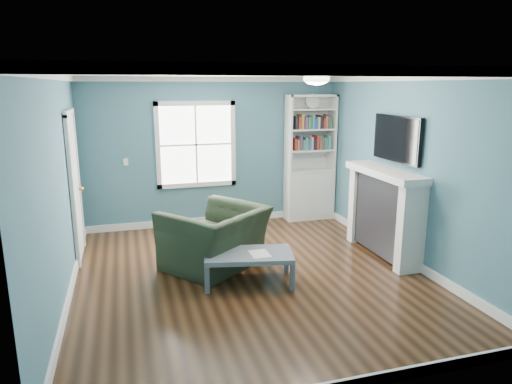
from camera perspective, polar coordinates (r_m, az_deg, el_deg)
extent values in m
plane|color=black|center=(6.14, -0.63, -10.41)|extent=(5.00, 5.00, 0.00)
plane|color=#426C7B|center=(8.15, -5.39, 4.95)|extent=(4.50, 0.00, 4.50)
plane|color=#426C7B|center=(3.49, 10.47, -6.45)|extent=(4.50, 0.00, 4.50)
plane|color=#426C7B|center=(5.60, -23.45, 0.13)|extent=(0.00, 5.00, 5.00)
plane|color=#426C7B|center=(6.70, 18.24, 2.56)|extent=(0.00, 5.00, 5.00)
plane|color=white|center=(5.63, -0.70, 14.62)|extent=(5.00, 5.00, 0.00)
cube|color=white|center=(8.40, -5.19, -3.46)|extent=(4.50, 0.03, 0.12)
cube|color=white|center=(5.98, -22.20, -11.52)|extent=(0.03, 5.00, 0.12)
cube|color=white|center=(7.01, 17.41, -7.45)|extent=(0.03, 5.00, 0.12)
cube|color=white|center=(8.05, -5.56, 13.85)|extent=(4.50, 0.04, 0.08)
cube|color=white|center=(3.31, 11.25, 14.69)|extent=(4.50, 0.04, 0.08)
cube|color=white|center=(5.47, -24.46, 13.10)|extent=(0.04, 5.00, 0.08)
cube|color=white|center=(6.59, 18.89, 13.38)|extent=(0.04, 5.00, 0.08)
cube|color=white|center=(8.07, -7.51, 5.90)|extent=(1.24, 0.01, 1.34)
cube|color=white|center=(7.99, -12.20, 5.63)|extent=(0.08, 0.06, 1.50)
cube|color=white|center=(8.18, -2.90, 6.09)|extent=(0.08, 0.06, 1.50)
cube|color=white|center=(8.18, -7.35, 0.95)|extent=(1.40, 0.06, 0.08)
cube|color=white|center=(8.00, -7.65, 10.93)|extent=(1.40, 0.06, 0.08)
cube|color=white|center=(8.06, -7.49, 5.88)|extent=(1.24, 0.03, 0.03)
cube|color=white|center=(8.06, -7.49, 5.88)|extent=(0.03, 0.03, 1.34)
cube|color=silver|center=(8.62, 6.62, -0.37)|extent=(0.90, 0.35, 0.90)
cube|color=silver|center=(8.27, 4.06, 7.19)|extent=(0.04, 0.35, 1.40)
cube|color=silver|center=(8.61, 9.49, 7.28)|extent=(0.04, 0.35, 1.40)
cube|color=silver|center=(8.58, 6.40, 7.36)|extent=(0.90, 0.02, 1.40)
cube|color=silver|center=(8.39, 6.96, 11.87)|extent=(0.90, 0.35, 0.04)
cube|color=silver|center=(8.53, 6.70, 2.70)|extent=(0.84, 0.33, 0.03)
cube|color=silver|center=(8.47, 6.77, 5.23)|extent=(0.84, 0.33, 0.03)
cube|color=silver|center=(8.42, 6.84, 7.79)|extent=(0.84, 0.33, 0.03)
cube|color=silver|center=(8.40, 6.91, 10.23)|extent=(0.84, 0.33, 0.03)
cube|color=maroon|center=(8.43, 6.85, 6.05)|extent=(0.70, 0.25, 0.22)
cube|color=olive|center=(8.39, 6.92, 8.62)|extent=(0.70, 0.25, 0.22)
cylinder|color=beige|center=(8.34, 7.07, 11.21)|extent=(0.26, 0.06, 0.26)
cube|color=black|center=(6.93, 15.80, -2.89)|extent=(0.30, 1.20, 1.10)
cube|color=black|center=(6.98, 15.56, -4.48)|extent=(0.22, 0.65, 0.70)
cube|color=silver|center=(6.39, 18.80, -4.46)|extent=(0.36, 0.16, 1.20)
cube|color=silver|center=(7.47, 12.99, -1.56)|extent=(0.36, 0.16, 1.20)
cube|color=silver|center=(6.76, 15.86, 2.38)|extent=(0.44, 1.58, 0.10)
cube|color=black|center=(6.78, 17.20, 6.38)|extent=(0.06, 1.10, 0.65)
cube|color=silver|center=(7.01, -21.71, 0.44)|extent=(0.04, 0.80, 2.05)
cube|color=white|center=(6.57, -21.96, -0.39)|extent=(0.05, 0.08, 2.13)
cube|color=white|center=(7.45, -21.33, 1.17)|extent=(0.05, 0.08, 2.13)
cube|color=white|center=(6.87, -22.38, 9.13)|extent=(0.05, 0.98, 0.08)
sphere|color=#BF8C3F|center=(7.31, -20.99, 0.39)|extent=(0.07, 0.07, 0.07)
ellipsoid|color=white|center=(6.03, 7.56, 13.85)|extent=(0.34, 0.34, 0.15)
cylinder|color=white|center=(6.03, 7.57, 14.27)|extent=(0.38, 0.38, 0.03)
cube|color=white|center=(8.01, -15.97, 3.63)|extent=(0.08, 0.01, 0.12)
imported|color=black|center=(6.28, -5.14, -4.51)|extent=(1.51, 1.44, 1.11)
cube|color=#555B66|center=(5.63, -6.14, -10.87)|extent=(0.07, 0.07, 0.34)
cube|color=#555B66|center=(5.69, 4.58, -10.57)|extent=(0.07, 0.07, 0.34)
cube|color=#555B66|center=(6.13, -6.00, -8.82)|extent=(0.07, 0.07, 0.34)
cube|color=#555B66|center=(6.18, 3.80, -8.57)|extent=(0.07, 0.07, 0.34)
cube|color=slate|center=(5.81, -0.93, -7.88)|extent=(1.20, 0.81, 0.06)
cube|color=white|center=(5.76, 0.46, -7.72)|extent=(0.23, 0.29, 0.00)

